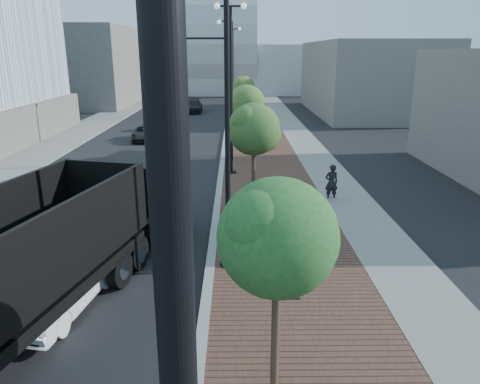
{
  "coord_description": "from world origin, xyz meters",
  "views": [
    {
      "loc": [
        0.84,
        -3.59,
        6.79
      ],
      "look_at": [
        1.0,
        12.0,
        2.0
      ],
      "focal_mm": 34.05,
      "sensor_mm": 36.0,
      "label": 1
    }
  ],
  "objects_px": {
    "dump_truck": "(93,232)",
    "pedestrian": "(331,183)",
    "dark_car_mid": "(146,133)",
    "white_sedan": "(61,286)"
  },
  "relations": [
    {
      "from": "dump_truck",
      "to": "pedestrian",
      "type": "xyz_separation_m",
      "value": [
        8.97,
        7.59,
        -0.6
      ]
    },
    {
      "from": "dark_car_mid",
      "to": "pedestrian",
      "type": "height_order",
      "value": "pedestrian"
    },
    {
      "from": "dark_car_mid",
      "to": "dump_truck",
      "type": "bearing_deg",
      "value": -87.29
    },
    {
      "from": "white_sedan",
      "to": "dark_car_mid",
      "type": "bearing_deg",
      "value": 104.58
    },
    {
      "from": "white_sedan",
      "to": "pedestrian",
      "type": "height_order",
      "value": "pedestrian"
    },
    {
      "from": "dump_truck",
      "to": "dark_car_mid",
      "type": "height_order",
      "value": "dump_truck"
    },
    {
      "from": "dump_truck",
      "to": "white_sedan",
      "type": "xyz_separation_m",
      "value": [
        -0.35,
        -1.97,
        -0.79
      ]
    },
    {
      "from": "dark_car_mid",
      "to": "pedestrian",
      "type": "bearing_deg",
      "value": -57.23
    },
    {
      "from": "dump_truck",
      "to": "white_sedan",
      "type": "distance_m",
      "value": 2.15
    },
    {
      "from": "dump_truck",
      "to": "white_sedan",
      "type": "relative_size",
      "value": 3.23
    }
  ]
}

